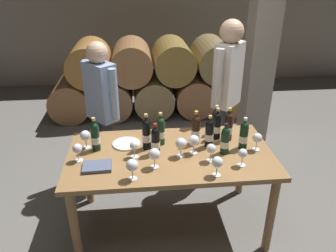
% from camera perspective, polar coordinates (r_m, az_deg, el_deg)
% --- Properties ---
extents(ground_plane, '(14.00, 14.00, 0.00)m').
position_cam_1_polar(ground_plane, '(3.21, 0.37, -16.35)').
color(ground_plane, '#66635E').
extents(cellar_back_wall, '(10.00, 0.24, 2.80)m').
position_cam_1_polar(cellar_back_wall, '(6.60, -3.66, 19.53)').
color(cellar_back_wall, gray).
rests_on(cellar_back_wall, ground_plane).
extents(barrel_stack, '(3.12, 0.90, 1.15)m').
position_cam_1_polar(barrel_stack, '(5.22, -2.64, 8.05)').
color(barrel_stack, brown).
rests_on(barrel_stack, ground_plane).
extents(stone_pillar, '(0.32, 0.32, 2.60)m').
position_cam_1_polar(stone_pillar, '(4.33, 15.93, 13.69)').
color(stone_pillar, gray).
rests_on(stone_pillar, ground_plane).
extents(dining_table, '(1.70, 0.90, 0.76)m').
position_cam_1_polar(dining_table, '(2.80, 0.41, -6.24)').
color(dining_table, olive).
rests_on(dining_table, ground_plane).
extents(wine_bottle_0, '(0.07, 0.07, 0.28)m').
position_cam_1_polar(wine_bottle_0, '(3.04, 8.30, 0.80)').
color(wine_bottle_0, black).
rests_on(wine_bottle_0, dining_table).
extents(wine_bottle_1, '(0.07, 0.07, 0.29)m').
position_cam_1_polar(wine_bottle_1, '(2.83, 12.95, -1.55)').
color(wine_bottle_1, black).
rests_on(wine_bottle_1, dining_table).
extents(wine_bottle_2, '(0.07, 0.07, 0.31)m').
position_cam_1_polar(wine_bottle_2, '(2.94, 10.43, -0.04)').
color(wine_bottle_2, black).
rests_on(wine_bottle_2, dining_table).
extents(wine_bottle_3, '(0.07, 0.07, 0.29)m').
position_cam_1_polar(wine_bottle_3, '(2.95, 8.45, 0.10)').
color(wine_bottle_3, black).
rests_on(wine_bottle_3, dining_table).
extents(wine_bottle_4, '(0.07, 0.07, 0.32)m').
position_cam_1_polar(wine_bottle_4, '(2.76, -3.74, -1.37)').
color(wine_bottle_4, black).
rests_on(wine_bottle_4, dining_table).
extents(wine_bottle_5, '(0.07, 0.07, 0.29)m').
position_cam_1_polar(wine_bottle_5, '(2.81, 7.15, -1.24)').
color(wine_bottle_5, black).
rests_on(wine_bottle_5, dining_table).
extents(wine_bottle_6, '(0.07, 0.07, 0.30)m').
position_cam_1_polar(wine_bottle_6, '(2.80, -12.46, -1.73)').
color(wine_bottle_6, black).
rests_on(wine_bottle_6, dining_table).
extents(wine_bottle_7, '(0.07, 0.07, 0.28)m').
position_cam_1_polar(wine_bottle_7, '(2.68, -2.16, -2.60)').
color(wine_bottle_7, black).
rests_on(wine_bottle_7, dining_table).
extents(wine_bottle_8, '(0.07, 0.07, 0.31)m').
position_cam_1_polar(wine_bottle_8, '(2.84, 4.81, -0.65)').
color(wine_bottle_8, black).
rests_on(wine_bottle_8, dining_table).
extents(wine_bottle_9, '(0.07, 0.07, 0.27)m').
position_cam_1_polar(wine_bottle_9, '(2.73, 9.84, -2.46)').
color(wine_bottle_9, black).
rests_on(wine_bottle_9, dining_table).
extents(wine_bottle_10, '(0.07, 0.07, 0.30)m').
position_cam_1_polar(wine_bottle_10, '(2.83, -1.28, -0.81)').
color(wine_bottle_10, '#19381E').
rests_on(wine_bottle_10, dining_table).
extents(wine_glass_0, '(0.08, 0.08, 0.15)m').
position_cam_1_polar(wine_glass_0, '(2.84, 15.17, -2.07)').
color(wine_glass_0, white).
rests_on(wine_glass_0, dining_table).
extents(wine_glass_1, '(0.09, 0.09, 0.16)m').
position_cam_1_polar(wine_glass_1, '(2.51, -2.37, -4.93)').
color(wine_glass_1, white).
rests_on(wine_glass_1, dining_table).
extents(wine_glass_2, '(0.09, 0.09, 0.16)m').
position_cam_1_polar(wine_glass_2, '(2.70, 4.48, -2.57)').
color(wine_glass_2, white).
rests_on(wine_glass_2, dining_table).
extents(wine_glass_3, '(0.09, 0.09, 0.16)m').
position_cam_1_polar(wine_glass_3, '(2.39, -6.22, -6.82)').
color(wine_glass_3, white).
rests_on(wine_glass_3, dining_table).
extents(wine_glass_4, '(0.07, 0.07, 0.14)m').
position_cam_1_polar(wine_glass_4, '(2.66, -5.90, -3.47)').
color(wine_glass_4, white).
rests_on(wine_glass_4, dining_table).
extents(wine_glass_5, '(0.09, 0.09, 0.16)m').
position_cam_1_polar(wine_glass_5, '(2.86, -14.11, -1.67)').
color(wine_glass_5, white).
rests_on(wine_glass_5, dining_table).
extents(wine_glass_6, '(0.09, 0.09, 0.16)m').
position_cam_1_polar(wine_glass_6, '(2.65, 2.25, -3.08)').
color(wine_glass_6, white).
rests_on(wine_glass_6, dining_table).
extents(wine_glass_7, '(0.08, 0.08, 0.15)m').
position_cam_1_polar(wine_glass_7, '(2.69, -15.39, -3.85)').
color(wine_glass_7, white).
rests_on(wine_glass_7, dining_table).
extents(wine_glass_8, '(0.07, 0.07, 0.15)m').
position_cam_1_polar(wine_glass_8, '(2.60, 12.78, -4.73)').
color(wine_glass_8, white).
rests_on(wine_glass_8, dining_table).
extents(wine_glass_9, '(0.08, 0.08, 0.16)m').
position_cam_1_polar(wine_glass_9, '(2.44, 8.52, -6.27)').
color(wine_glass_9, white).
rests_on(wine_glass_9, dining_table).
extents(wine_glass_10, '(0.08, 0.08, 0.15)m').
position_cam_1_polar(wine_glass_10, '(2.61, 7.45, -3.99)').
color(wine_glass_10, white).
rests_on(wine_glass_10, dining_table).
extents(tasting_notebook, '(0.23, 0.17, 0.03)m').
position_cam_1_polar(tasting_notebook, '(2.61, -12.13, -6.85)').
color(tasting_notebook, '#4C5670').
rests_on(tasting_notebook, dining_table).
extents(serving_plate, '(0.24, 0.24, 0.01)m').
position_cam_1_polar(serving_plate, '(2.89, -7.19, -3.05)').
color(serving_plate, white).
rests_on(serving_plate, dining_table).
extents(sommelier_presenting, '(0.35, 0.39, 1.72)m').
position_cam_1_polar(sommelier_presenting, '(3.42, 10.17, 6.57)').
color(sommelier_presenting, '#383842').
rests_on(sommelier_presenting, ground_plane).
extents(taster_seated_left, '(0.35, 0.40, 1.54)m').
position_cam_1_polar(taster_seated_left, '(3.33, -11.34, 3.68)').
color(taster_seated_left, '#383842').
rests_on(taster_seated_left, ground_plane).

